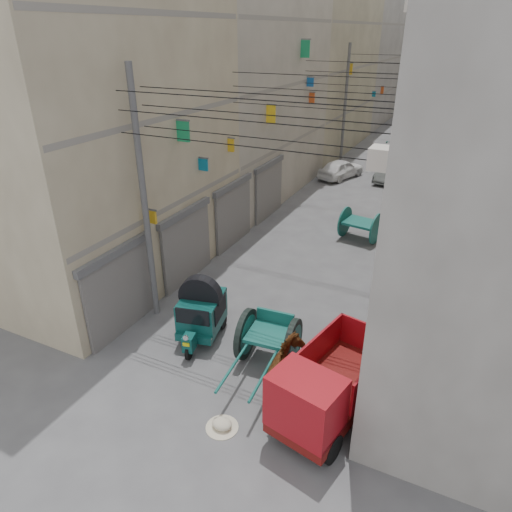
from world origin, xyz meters
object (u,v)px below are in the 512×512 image
Objects in this scene: distant_car_white at (341,169)px; distant_car_green at (407,146)px; mini_truck at (324,394)px; feed_sack at (222,424)px; distant_car_grey at (391,172)px; auto_rickshaw at (201,310)px; horse at (285,380)px; second_cart at (360,224)px; tonga_cart at (269,338)px.

distant_car_green is (2.82, 8.38, 0.06)m from distant_car_white.
mini_truck reaches higher than feed_sack.
auto_rickshaw is at bearing -86.31° from distant_car_grey.
distant_car_grey is 7.65m from distant_car_green.
horse reaches higher than distant_car_green.
horse reaches higher than feed_sack.
tonga_cart is at bearing -81.76° from second_cart.
mini_truck is 1.07× the size of distant_car_white.
distant_car_white is 1.05× the size of distant_car_grey.
horse is 21.15m from distant_car_grey.
distant_car_white is (-5.60, 20.54, -0.35)m from mini_truck.
distant_car_green is (-0.78, 17.55, -0.09)m from second_cart.
tonga_cart is 27.29m from distant_car_green.
tonga_cart is 9.73m from second_cart.
distant_car_white is (-3.60, 9.18, -0.15)m from second_cart.
tonga_cart is at bearing -17.54° from auto_rickshaw.
mini_truck is at bearing -34.42° from auto_rickshaw.
mini_truck is at bearing 152.96° from horse.
mini_truck is 2.59m from feed_sack.
distant_car_white is 0.78× the size of distant_car_green.
auto_rickshaw is 18.73m from distant_car_white.
mini_truck is 29.05m from distant_car_green.
distant_car_grey is at bearing 102.16° from second_cart.
horse reaches higher than distant_car_white.
mini_truck reaches higher than second_cart.
second_cart is 0.50× the size of distant_car_white.
mini_truck reaches higher than distant_car_white.
second_cart is 0.39× the size of distant_car_green.
mini_truck is (2.18, -1.63, 0.17)m from tonga_cart.
auto_rickshaw is at bearing 112.09° from distant_car_white.
mini_truck is at bearing 28.44° from feed_sack.
second_cart is 9.92m from distant_car_grey.
distant_car_green is at bearing 101.95° from distant_car_grey.
second_cart is 9.86m from distant_car_white.
tonga_cart is 2.73m from mini_truck.
distant_car_green is (-0.28, 7.64, 0.11)m from distant_car_grey.
tonga_cart is 1.01× the size of distant_car_grey.
distant_car_white is at bearing -95.29° from horse.
mini_truck is 11.54m from second_cart.
feed_sack is (2.42, -3.01, -0.83)m from auto_rickshaw.
feed_sack is (-0.15, -12.53, -0.63)m from second_cart.
auto_rickshaw is 9.86m from second_cart.
feed_sack is at bearing -94.06° from tonga_cart.
tonga_cart is at bearing -70.62° from horse.
horse is at bearing -75.96° from second_cart.
auto_rickshaw is 3.95m from feed_sack.
second_cart reaches higher than feed_sack.
mini_truck is 1.12× the size of distant_car_grey.
second_cart is at bearing 112.43° from mini_truck.
second_cart is (2.58, 9.52, -0.19)m from auto_rickshaw.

